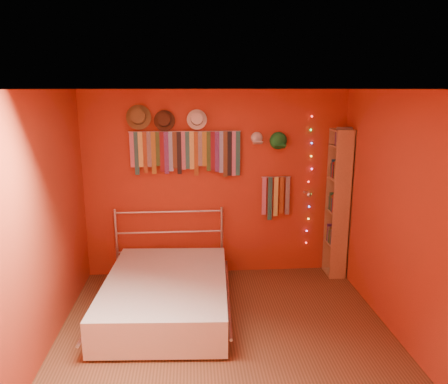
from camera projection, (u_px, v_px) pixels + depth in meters
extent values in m
plane|color=#55351D|center=(227.00, 341.00, 4.45)|extent=(3.50, 3.50, 0.00)
cube|color=#913517|center=(216.00, 184.00, 5.86)|extent=(3.50, 0.02, 2.50)
cube|color=#913517|center=(404.00, 219.00, 4.29)|extent=(0.02, 3.50, 2.50)
cube|color=#913517|center=(38.00, 228.00, 4.03)|extent=(0.02, 3.50, 2.50)
cube|color=white|center=(227.00, 89.00, 3.87)|extent=(3.50, 3.50, 0.02)
cylinder|color=silver|center=(185.00, 132.00, 5.62)|extent=(1.45, 0.01, 0.01)
cube|color=#BE5F78|center=(132.00, 150.00, 5.61)|extent=(0.06, 0.01, 0.46)
cube|color=#194F57|center=(136.00, 154.00, 5.62)|extent=(0.06, 0.01, 0.56)
cube|color=#C5C24F|center=(141.00, 150.00, 5.60)|extent=(0.06, 0.01, 0.45)
cube|color=maroon|center=(145.00, 153.00, 5.63)|extent=(0.06, 0.01, 0.53)
cube|color=#161354|center=(149.00, 150.00, 5.62)|extent=(0.06, 0.01, 0.45)
cube|color=brown|center=(154.00, 153.00, 5.63)|extent=(0.06, 0.01, 0.55)
cube|color=#264A1D|center=(158.00, 149.00, 5.63)|extent=(0.06, 0.01, 0.44)
cube|color=#600E11|center=(162.00, 152.00, 5.64)|extent=(0.06, 0.01, 0.52)
cube|color=#3E1A6A|center=(166.00, 153.00, 5.64)|extent=(0.06, 0.01, 0.55)
cube|color=#6D8AC2|center=(171.00, 152.00, 5.65)|extent=(0.06, 0.01, 0.52)
cube|color=#483018|center=(175.00, 150.00, 5.65)|extent=(0.06, 0.01, 0.48)
cube|color=black|center=(179.00, 153.00, 5.65)|extent=(0.06, 0.01, 0.55)
cube|color=#A4526B|center=(183.00, 151.00, 5.66)|extent=(0.06, 0.01, 0.50)
cube|color=#185656|center=(188.00, 150.00, 5.66)|extent=(0.06, 0.01, 0.49)
cube|color=#B9B24A|center=(192.00, 151.00, 5.66)|extent=(0.06, 0.01, 0.49)
cube|color=brown|center=(196.00, 154.00, 5.68)|extent=(0.06, 0.01, 0.58)
cube|color=#121351|center=(200.00, 149.00, 5.67)|extent=(0.06, 0.01, 0.45)
cube|color=olive|center=(204.00, 149.00, 5.66)|extent=(0.06, 0.01, 0.45)
cube|color=#265120|center=(209.00, 151.00, 5.69)|extent=(0.06, 0.01, 0.52)
cube|color=maroon|center=(213.00, 151.00, 5.69)|extent=(0.06, 0.01, 0.51)
cube|color=#381862|center=(217.00, 152.00, 5.69)|extent=(0.06, 0.01, 0.53)
cube|color=#6F85C6|center=(221.00, 152.00, 5.70)|extent=(0.06, 0.01, 0.54)
cube|color=#4A3218|center=(225.00, 154.00, 5.71)|extent=(0.06, 0.01, 0.60)
cube|color=black|center=(230.00, 154.00, 5.70)|extent=(0.06, 0.01, 0.58)
cube|color=#B85C91|center=(234.00, 154.00, 5.72)|extent=(0.06, 0.01, 0.59)
cube|color=#17514B|center=(238.00, 154.00, 5.72)|extent=(0.06, 0.01, 0.58)
cylinder|color=silver|center=(276.00, 177.00, 5.85)|extent=(0.40, 0.01, 0.01)
cube|color=#BD5E8F|center=(264.00, 196.00, 5.89)|extent=(0.06, 0.01, 0.52)
cube|color=#195852|center=(270.00, 199.00, 5.89)|extent=(0.06, 0.01, 0.60)
cube|color=#CAC850|center=(276.00, 197.00, 5.89)|extent=(0.06, 0.01, 0.54)
cube|color=maroon|center=(282.00, 195.00, 5.90)|extent=(0.06, 0.01, 0.51)
cube|color=#131853|center=(287.00, 196.00, 5.90)|extent=(0.06, 0.01, 0.52)
cylinder|color=brown|center=(139.00, 117.00, 5.52)|extent=(0.32, 0.08, 0.31)
cylinder|color=brown|center=(138.00, 117.00, 5.46)|extent=(0.19, 0.16, 0.21)
cylinder|color=#332314|center=(138.00, 117.00, 5.49)|extent=(0.19, 0.06, 0.19)
cylinder|color=#402517|center=(164.00, 121.00, 5.55)|extent=(0.27, 0.07, 0.26)
cylinder|color=#402517|center=(164.00, 120.00, 5.51)|extent=(0.16, 0.13, 0.17)
cylinder|color=black|center=(164.00, 120.00, 5.53)|extent=(0.16, 0.05, 0.16)
cylinder|color=silver|center=(197.00, 120.00, 5.58)|extent=(0.26, 0.06, 0.26)
cylinder|color=silver|center=(197.00, 119.00, 5.54)|extent=(0.15, 0.13, 0.17)
cylinder|color=black|center=(197.00, 119.00, 5.56)|extent=(0.16, 0.05, 0.16)
ellipsoid|color=silver|center=(257.00, 138.00, 5.71)|extent=(0.17, 0.13, 0.17)
cube|color=silver|center=(258.00, 143.00, 5.62)|extent=(0.12, 0.09, 0.05)
ellipsoid|color=#1B792D|center=(278.00, 141.00, 5.74)|extent=(0.20, 0.15, 0.20)
cube|color=#1B792D|center=(280.00, 147.00, 5.63)|extent=(0.15, 0.11, 0.06)
sphere|color=#FF3333|center=(312.00, 116.00, 5.71)|extent=(0.02, 0.02, 0.02)
sphere|color=#33FF4C|center=(311.00, 130.00, 5.75)|extent=(0.02, 0.02, 0.02)
sphere|color=#4C66FF|center=(312.00, 143.00, 5.79)|extent=(0.02, 0.02, 0.02)
sphere|color=yellow|center=(311.00, 156.00, 5.83)|extent=(0.02, 0.02, 0.02)
sphere|color=#FF4CCC|center=(312.00, 169.00, 5.87)|extent=(0.02, 0.02, 0.02)
sphere|color=#FF3333|center=(309.00, 182.00, 5.91)|extent=(0.02, 0.02, 0.02)
sphere|color=#33FF4C|center=(310.00, 194.00, 5.95)|extent=(0.02, 0.02, 0.02)
sphere|color=#4C66FF|center=(309.00, 207.00, 5.99)|extent=(0.02, 0.02, 0.02)
sphere|color=yellow|center=(308.00, 219.00, 6.03)|extent=(0.02, 0.02, 0.02)
sphere|color=#FF4CCC|center=(307.00, 231.00, 6.07)|extent=(0.02, 0.02, 0.02)
sphere|color=#FF3333|center=(306.00, 243.00, 6.11)|extent=(0.02, 0.02, 0.02)
cylinder|color=silver|center=(304.00, 192.00, 5.96)|extent=(0.03, 0.03, 0.03)
cylinder|color=silver|center=(306.00, 192.00, 5.85)|extent=(0.01, 0.23, 0.07)
sphere|color=white|center=(309.00, 195.00, 5.73)|extent=(0.06, 0.06, 0.06)
cube|color=#916441|center=(342.00, 207.00, 5.67)|extent=(0.24, 0.02, 2.00)
cube|color=#916441|center=(334.00, 201.00, 5.98)|extent=(0.24, 0.02, 2.00)
cube|color=#916441|center=(346.00, 204.00, 5.83)|extent=(0.02, 0.34, 2.00)
cube|color=#916441|center=(334.00, 272.00, 6.05)|extent=(0.24, 0.32, 0.02)
cube|color=#916441|center=(336.00, 243.00, 5.95)|extent=(0.24, 0.32, 0.02)
cube|color=#916441|center=(338.00, 211.00, 5.85)|extent=(0.24, 0.32, 0.02)
cube|color=#916441|center=(340.00, 179.00, 5.74)|extent=(0.24, 0.32, 0.02)
cube|color=#916441|center=(342.00, 146.00, 5.64)|extent=(0.24, 0.32, 0.02)
cube|color=#916441|center=(343.00, 131.00, 5.60)|extent=(0.24, 0.32, 0.02)
cylinder|color=silver|center=(117.00, 244.00, 5.84)|extent=(0.04, 0.04, 0.96)
cylinder|color=silver|center=(222.00, 241.00, 5.95)|extent=(0.04, 0.04, 0.96)
cylinder|color=silver|center=(170.00, 251.00, 5.92)|extent=(1.41, 0.02, 0.02)
cylinder|color=silver|center=(169.00, 232.00, 5.86)|extent=(1.41, 0.02, 0.02)
cylinder|color=silver|center=(169.00, 212.00, 5.79)|extent=(1.41, 0.02, 0.02)
cube|color=silver|center=(166.00, 294.00, 4.97)|extent=(1.46, 1.99, 0.38)
cylinder|color=silver|center=(103.00, 298.00, 4.92)|extent=(0.14, 1.92, 0.03)
cylinder|color=silver|center=(228.00, 294.00, 5.03)|extent=(0.14, 1.92, 0.03)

